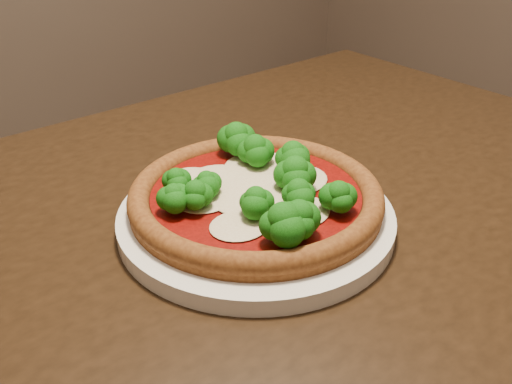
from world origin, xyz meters
TOP-DOWN VIEW (x-y plane):
  - dining_table at (-0.21, -0.08)m, footprint 1.11×0.78m
  - plate at (-0.23, -0.10)m, footprint 0.29×0.29m
  - pizza at (-0.22, -0.09)m, footprint 0.27×0.27m

SIDE VIEW (x-z plane):
  - dining_table at x=-0.21m, z-range 0.27..1.02m
  - plate at x=-0.23m, z-range 0.75..0.77m
  - pizza at x=-0.22m, z-range 0.75..0.82m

